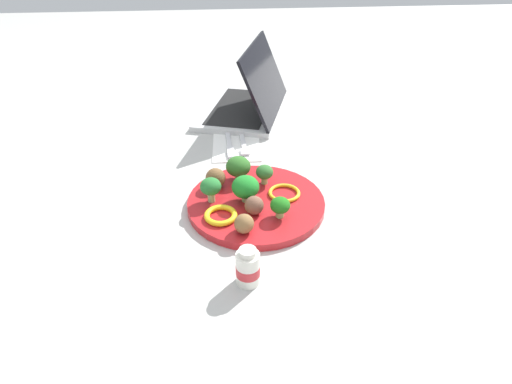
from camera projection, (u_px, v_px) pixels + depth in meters
name	position (u px, v px, depth m)	size (l,w,h in m)	color
ground_plane	(256.00, 207.00, 0.89)	(4.00, 4.00, 0.00)	#B2B2AD
plate	(256.00, 203.00, 0.89)	(0.28, 0.28, 0.02)	red
broccoli_floret_front_right	(238.00, 167.00, 0.93)	(0.05, 0.05, 0.05)	#99C381
broccoli_floret_center	(280.00, 206.00, 0.82)	(0.04, 0.04, 0.04)	#9FC26C
broccoli_floret_back_right	(245.00, 186.00, 0.87)	(0.06, 0.06, 0.06)	#9BCA7D
broccoli_floret_near_rim	(265.00, 173.00, 0.92)	(0.04, 0.04, 0.04)	#A8C47F
broccoli_floret_mid_right	(211.00, 187.00, 0.86)	(0.04, 0.04, 0.05)	#A0C883
meatball_back_left	(254.00, 205.00, 0.83)	(0.04, 0.04, 0.04)	brown
meatball_back_right	(216.00, 178.00, 0.91)	(0.04, 0.04, 0.04)	brown
meatball_front_right	(244.00, 224.00, 0.79)	(0.04, 0.04, 0.04)	brown
pepper_ring_mid_left	(221.00, 215.00, 0.83)	(0.06, 0.06, 0.01)	yellow
pepper_ring_mid_right	(284.00, 193.00, 0.90)	(0.07, 0.07, 0.01)	yellow
napkin	(236.00, 145.00, 1.11)	(0.17, 0.12, 0.01)	white
fork	(244.00, 145.00, 1.10)	(0.12, 0.02, 0.01)	silver
knife	(230.00, 145.00, 1.10)	(0.15, 0.02, 0.01)	silver
yogurt_bottle	(248.00, 268.00, 0.70)	(0.04, 0.04, 0.07)	white
laptop	(248.00, 101.00, 1.27)	(0.37, 0.30, 0.20)	silver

